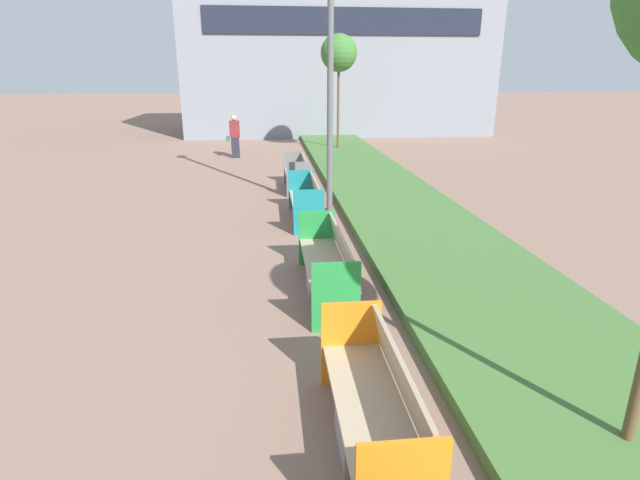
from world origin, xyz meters
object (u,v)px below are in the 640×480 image
at_px(street_lamp_post, 331,2).
at_px(pedestrian_walking, 235,136).
at_px(bench_orange_frame, 374,414).
at_px(bench_grey_frame, 297,177).
at_px(sapling_tree_far, 339,53).
at_px(bench_teal_frame, 306,204).
at_px(bench_green_frame, 328,269).

height_order(street_lamp_post, pedestrian_walking, street_lamp_post).
relative_size(bench_orange_frame, street_lamp_post, 0.25).
relative_size(bench_grey_frame, sapling_tree_far, 0.41).
distance_m(bench_orange_frame, bench_grey_frame, 10.40).
height_order(bench_teal_frame, sapling_tree_far, sapling_tree_far).
bearing_deg(bench_orange_frame, bench_teal_frame, 89.99).
height_order(bench_orange_frame, bench_green_frame, same).
xyz_separation_m(bench_orange_frame, bench_teal_frame, (0.00, 7.23, 0.00)).
relative_size(street_lamp_post, pedestrian_walking, 5.11).
relative_size(bench_grey_frame, street_lamp_post, 0.23).
bearing_deg(pedestrian_walking, sapling_tree_far, 15.03).
bearing_deg(bench_teal_frame, bench_grey_frame, 90.06).
xyz_separation_m(bench_grey_frame, sapling_tree_far, (2.14, 7.02, 3.53)).
bearing_deg(bench_green_frame, pedestrian_walking, 99.04).
relative_size(bench_orange_frame, sapling_tree_far, 0.44).
bearing_deg(bench_green_frame, bench_grey_frame, 90.06).
relative_size(street_lamp_post, sapling_tree_far, 1.80).
bearing_deg(street_lamp_post, bench_orange_frame, -94.39).
relative_size(bench_teal_frame, street_lamp_post, 0.26).
bearing_deg(bench_grey_frame, street_lamp_post, -75.68).
distance_m(bench_teal_frame, street_lamp_post, 4.30).
relative_size(bench_teal_frame, pedestrian_walking, 1.32).
bearing_deg(bench_grey_frame, bench_green_frame, -89.94).
bearing_deg(bench_orange_frame, street_lamp_post, 85.61).
relative_size(bench_orange_frame, bench_teal_frame, 0.95).
height_order(bench_teal_frame, pedestrian_walking, pedestrian_walking).
bearing_deg(bench_teal_frame, sapling_tree_far, 78.15).
xyz_separation_m(street_lamp_post, sapling_tree_far, (1.53, 9.43, -0.67)).
bearing_deg(bench_teal_frame, street_lamp_post, 51.20).
height_order(bench_orange_frame, bench_grey_frame, same).
bearing_deg(bench_teal_frame, bench_orange_frame, -90.01).
distance_m(bench_green_frame, bench_teal_frame, 3.89).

